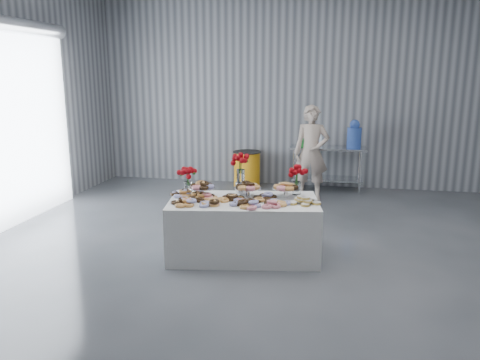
{
  "coord_description": "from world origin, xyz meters",
  "views": [
    {
      "loc": [
        0.92,
        -5.36,
        2.33
      ],
      "look_at": [
        -0.28,
        0.68,
        0.93
      ],
      "focal_mm": 35.0,
      "sensor_mm": 36.0,
      "label": 1
    }
  ],
  "objects_px": {
    "display_table": "(243,228)",
    "prep_table": "(327,160)",
    "trash_barrel": "(247,169)",
    "water_jug": "(354,135)",
    "person": "(311,153)"
  },
  "relations": [
    {
      "from": "display_table",
      "to": "prep_table",
      "type": "relative_size",
      "value": 1.27
    },
    {
      "from": "prep_table",
      "to": "person",
      "type": "height_order",
      "value": "person"
    },
    {
      "from": "water_jug",
      "to": "person",
      "type": "xyz_separation_m",
      "value": [
        -0.8,
        -0.75,
        -0.26
      ]
    },
    {
      "from": "trash_barrel",
      "to": "display_table",
      "type": "bearing_deg",
      "value": -80.26
    },
    {
      "from": "display_table",
      "to": "trash_barrel",
      "type": "relative_size",
      "value": 2.53
    },
    {
      "from": "person",
      "to": "trash_barrel",
      "type": "relative_size",
      "value": 2.36
    },
    {
      "from": "trash_barrel",
      "to": "water_jug",
      "type": "bearing_deg",
      "value": 0.0
    },
    {
      "from": "display_table",
      "to": "water_jug",
      "type": "xyz_separation_m",
      "value": [
        1.51,
        3.78,
        0.77
      ]
    },
    {
      "from": "water_jug",
      "to": "prep_table",
      "type": "bearing_deg",
      "value": 180.0
    },
    {
      "from": "display_table",
      "to": "person",
      "type": "xyz_separation_m",
      "value": [
        0.71,
        3.02,
        0.51
      ]
    },
    {
      "from": "prep_table",
      "to": "person",
      "type": "xyz_separation_m",
      "value": [
        -0.3,
        -0.75,
        0.27
      ]
    },
    {
      "from": "person",
      "to": "water_jug",
      "type": "bearing_deg",
      "value": 40.54
    },
    {
      "from": "display_table",
      "to": "prep_table",
      "type": "bearing_deg",
      "value": 75.09
    },
    {
      "from": "display_table",
      "to": "prep_table",
      "type": "distance_m",
      "value": 3.91
    },
    {
      "from": "display_table",
      "to": "water_jug",
      "type": "height_order",
      "value": "water_jug"
    }
  ]
}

